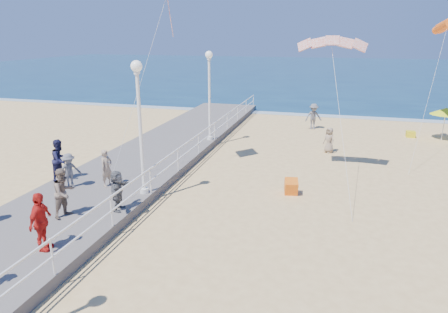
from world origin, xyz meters
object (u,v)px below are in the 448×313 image
(spectator_1, at_px, (64,193))
(beach_walker_a, at_px, (313,116))
(spectator_6, at_px, (107,168))
(beach_walker_c, at_px, (329,140))
(spectator_2, at_px, (69,171))
(spectator_3, at_px, (41,222))
(beach_chair_right, at_px, (411,134))
(spectator_5, at_px, (118,191))
(lamp_post_mid, at_px, (139,115))
(lamp_post_far, at_px, (209,86))
(box_kite, at_px, (291,188))
(spectator_7, at_px, (60,160))
(beach_umbrella, at_px, (446,111))

(spectator_1, distance_m, beach_walker_a, 19.61)
(spectator_1, bearing_deg, spectator_6, 16.37)
(spectator_1, relative_size, beach_walker_c, 1.20)
(spectator_2, distance_m, spectator_3, 5.22)
(beach_walker_c, xyz_separation_m, beach_chair_right, (5.25, 5.24, -0.55))
(spectator_3, height_order, spectator_5, spectator_3)
(spectator_5, xyz_separation_m, beach_walker_c, (7.29, 11.21, -0.42))
(beach_walker_c, bearing_deg, lamp_post_mid, -85.46)
(lamp_post_far, xyz_separation_m, spectator_2, (-3.26, -9.30, -2.51))
(box_kite, bearing_deg, beach_chair_right, 50.53)
(spectator_1, distance_m, spectator_7, 4.08)
(beach_chair_right, bearing_deg, spectator_6, -134.74)
(beach_walker_c, bearing_deg, spectator_1, -84.34)
(spectator_5, relative_size, beach_walker_c, 1.02)
(lamp_post_mid, height_order, beach_chair_right, lamp_post_mid)
(spectator_2, distance_m, spectator_7, 1.25)
(lamp_post_mid, relative_size, box_kite, 8.87)
(spectator_2, height_order, spectator_5, spectator_5)
(spectator_5, relative_size, spectator_7, 0.82)
(box_kite, bearing_deg, spectator_1, -156.45)
(spectator_3, distance_m, spectator_6, 5.35)
(spectator_3, xyz_separation_m, spectator_5, (0.72, 3.18, -0.15))
(box_kite, relative_size, beach_chair_right, 1.09)
(lamp_post_mid, distance_m, spectator_5, 3.06)
(spectator_2, height_order, beach_walker_c, spectator_2)
(beach_umbrella, bearing_deg, beach_walker_a, 173.30)
(beach_walker_a, bearing_deg, spectator_6, -140.72)
(lamp_post_far, distance_m, box_kite, 9.37)
(spectator_7, relative_size, beach_umbrella, 0.87)
(spectator_7, bearing_deg, spectator_2, -123.75)
(spectator_3, bearing_deg, beach_umbrella, -47.62)
(spectator_2, bearing_deg, box_kite, -41.50)
(spectator_2, relative_size, beach_umbrella, 0.70)
(spectator_7, xyz_separation_m, box_kite, (9.99, 1.96, -1.03))
(lamp_post_far, bearing_deg, spectator_3, -93.58)
(lamp_post_far, xyz_separation_m, spectator_7, (-4.25, -8.55, -2.33))
(beach_walker_a, distance_m, beach_umbrella, 8.44)
(spectator_2, bearing_deg, spectator_1, -115.54)
(lamp_post_far, xyz_separation_m, spectator_5, (-0.16, -10.77, -2.50))
(spectator_1, xyz_separation_m, box_kite, (7.44, 5.14, -0.99))
(spectator_5, distance_m, beach_chair_right, 20.71)
(lamp_post_far, bearing_deg, spectator_7, -116.42)
(lamp_post_far, height_order, spectator_2, lamp_post_far)
(spectator_5, distance_m, box_kite, 7.28)
(spectator_1, distance_m, beach_umbrella, 23.37)
(lamp_post_mid, xyz_separation_m, spectator_2, (-3.26, -0.30, -2.51))
(spectator_2, bearing_deg, lamp_post_mid, -52.95)
(spectator_6, bearing_deg, lamp_post_far, 1.65)
(lamp_post_far, distance_m, spectator_6, 9.22)
(spectator_1, xyz_separation_m, spectator_5, (1.54, 0.97, -0.13))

